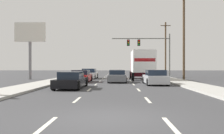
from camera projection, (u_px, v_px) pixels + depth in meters
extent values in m
plane|color=#3D3D3F|center=(116.00, 78.00, 32.45)|extent=(140.00, 140.00, 0.00)
cube|color=#B2AFA8|center=(172.00, 80.00, 27.31)|extent=(2.49, 80.00, 0.14)
cube|color=#B2AFA8|center=(59.00, 80.00, 27.60)|extent=(2.49, 80.00, 0.14)
cube|color=silver|center=(47.00, 125.00, 6.60)|extent=(0.14, 2.00, 0.01)
cube|color=silver|center=(77.00, 100.00, 11.60)|extent=(0.14, 2.00, 0.01)
cube|color=silver|center=(89.00, 90.00, 16.60)|extent=(0.14, 2.00, 0.01)
cube|color=silver|center=(96.00, 84.00, 21.60)|extent=(0.14, 2.00, 0.01)
cube|color=silver|center=(100.00, 81.00, 26.60)|extent=(0.14, 2.00, 0.01)
cube|color=silver|center=(103.00, 79.00, 31.59)|extent=(0.14, 2.00, 0.01)
cube|color=silver|center=(105.00, 77.00, 36.59)|extent=(0.14, 2.00, 0.01)
cube|color=silver|center=(106.00, 76.00, 41.59)|extent=(0.14, 2.00, 0.01)
cube|color=silver|center=(107.00, 75.00, 46.59)|extent=(0.14, 2.00, 0.01)
cube|color=silver|center=(108.00, 74.00, 51.59)|extent=(0.14, 2.00, 0.01)
cube|color=silver|center=(109.00, 73.00, 56.59)|extent=(0.14, 2.00, 0.01)
cube|color=silver|center=(171.00, 125.00, 6.52)|extent=(0.14, 2.00, 0.01)
cube|color=silver|center=(148.00, 100.00, 11.52)|extent=(0.14, 2.00, 0.01)
cube|color=silver|center=(139.00, 90.00, 16.52)|extent=(0.14, 2.00, 0.01)
cube|color=silver|center=(134.00, 84.00, 21.52)|extent=(0.14, 2.00, 0.01)
cube|color=silver|center=(131.00, 81.00, 26.52)|extent=(0.14, 2.00, 0.01)
cube|color=silver|center=(128.00, 79.00, 31.52)|extent=(0.14, 2.00, 0.01)
cube|color=silver|center=(127.00, 77.00, 36.52)|extent=(0.14, 2.00, 0.01)
cube|color=silver|center=(126.00, 76.00, 41.52)|extent=(0.14, 2.00, 0.01)
cube|color=silver|center=(125.00, 75.00, 46.51)|extent=(0.14, 2.00, 0.01)
cube|color=silver|center=(124.00, 74.00, 51.51)|extent=(0.14, 2.00, 0.01)
cube|color=silver|center=(124.00, 73.00, 56.51)|extent=(0.14, 2.00, 0.01)
cube|color=white|center=(89.00, 75.00, 32.15)|extent=(1.93, 4.70, 0.67)
cube|color=#192333|center=(89.00, 71.00, 32.09)|extent=(1.68, 2.27, 0.52)
cylinder|color=black|center=(85.00, 76.00, 33.97)|extent=(0.23, 0.64, 0.64)
cylinder|color=black|center=(97.00, 76.00, 33.91)|extent=(0.23, 0.64, 0.64)
cylinder|color=black|center=(81.00, 77.00, 30.39)|extent=(0.23, 0.64, 0.64)
cylinder|color=black|center=(94.00, 77.00, 30.33)|extent=(0.23, 0.64, 0.64)
cube|color=red|center=(81.00, 78.00, 25.14)|extent=(1.92, 4.50, 0.62)
cube|color=#192333|center=(81.00, 72.00, 25.18)|extent=(1.66, 2.11, 0.48)
cylinder|color=black|center=(76.00, 78.00, 26.86)|extent=(0.23, 0.64, 0.64)
cylinder|color=black|center=(91.00, 78.00, 26.79)|extent=(0.23, 0.64, 0.64)
cylinder|color=black|center=(69.00, 80.00, 23.50)|extent=(0.23, 0.64, 0.64)
cylinder|color=black|center=(87.00, 80.00, 23.43)|extent=(0.23, 0.64, 0.64)
cube|color=black|center=(71.00, 82.00, 17.89)|extent=(1.89, 4.65, 0.58)
cube|color=#192333|center=(71.00, 75.00, 17.81)|extent=(1.61, 2.11, 0.50)
cylinder|color=black|center=(66.00, 82.00, 19.68)|extent=(0.23, 0.64, 0.64)
cylinder|color=black|center=(86.00, 82.00, 19.60)|extent=(0.23, 0.64, 0.64)
cylinder|color=black|center=(53.00, 86.00, 16.17)|extent=(0.23, 0.64, 0.64)
cylinder|color=black|center=(78.00, 86.00, 16.10)|extent=(0.23, 0.64, 0.64)
cube|color=tan|center=(116.00, 75.00, 32.29)|extent=(1.84, 4.51, 0.64)
cube|color=#192333|center=(116.00, 71.00, 32.05)|extent=(1.59, 2.25, 0.40)
cylinder|color=black|center=(111.00, 76.00, 34.01)|extent=(0.23, 0.64, 0.64)
cylinder|color=black|center=(122.00, 76.00, 33.94)|extent=(0.23, 0.64, 0.64)
cylinder|color=black|center=(110.00, 77.00, 30.64)|extent=(0.23, 0.64, 0.64)
cylinder|color=black|center=(122.00, 77.00, 30.57)|extent=(0.23, 0.64, 0.64)
cube|color=slate|center=(117.00, 78.00, 24.94)|extent=(1.78, 4.66, 0.65)
cube|color=#192333|center=(117.00, 72.00, 24.70)|extent=(1.55, 2.08, 0.45)
cylinder|color=black|center=(110.00, 78.00, 26.73)|extent=(0.22, 0.64, 0.64)
cylinder|color=black|center=(124.00, 78.00, 26.70)|extent=(0.22, 0.64, 0.64)
cylinder|color=black|center=(109.00, 80.00, 23.17)|extent=(0.22, 0.64, 0.64)
cylinder|color=black|center=(126.00, 80.00, 23.15)|extent=(0.22, 0.64, 0.64)
cube|color=white|center=(142.00, 62.00, 28.49)|extent=(2.55, 5.59, 2.50)
cube|color=red|center=(145.00, 60.00, 25.73)|extent=(2.25, 0.06, 0.36)
cube|color=maroon|center=(140.00, 68.00, 32.33)|extent=(2.42, 2.13, 2.24)
cylinder|color=black|center=(131.00, 75.00, 32.37)|extent=(0.31, 0.96, 0.96)
cylinder|color=black|center=(149.00, 75.00, 32.29)|extent=(0.31, 0.96, 0.96)
cylinder|color=black|center=(133.00, 76.00, 27.42)|extent=(0.31, 0.96, 0.96)
cylinder|color=black|center=(154.00, 76.00, 27.34)|extent=(0.31, 0.96, 0.96)
cube|color=#B7BABF|center=(155.00, 79.00, 21.46)|extent=(1.82, 4.11, 0.68)
cube|color=#192333|center=(156.00, 73.00, 21.19)|extent=(1.58, 1.93, 0.49)
cylinder|color=black|center=(144.00, 80.00, 22.97)|extent=(0.23, 0.64, 0.64)
cylinder|color=black|center=(161.00, 80.00, 22.95)|extent=(0.23, 0.64, 0.64)
cylinder|color=black|center=(148.00, 82.00, 19.98)|extent=(0.23, 0.64, 0.64)
cylinder|color=black|center=(168.00, 82.00, 19.95)|extent=(0.23, 0.64, 0.64)
cylinder|color=#595B56|center=(170.00, 55.00, 37.01)|extent=(0.20, 0.20, 6.68)
cylinder|color=#595B56|center=(141.00, 39.00, 37.11)|extent=(8.87, 0.14, 0.14)
cube|color=black|center=(139.00, 43.00, 37.12)|extent=(0.40, 0.56, 0.95)
sphere|color=red|center=(139.00, 41.00, 36.81)|extent=(0.20, 0.20, 0.20)
sphere|color=orange|center=(139.00, 43.00, 36.81)|extent=(0.20, 0.20, 0.20)
sphere|color=green|center=(139.00, 44.00, 36.81)|extent=(0.20, 0.20, 0.20)
cube|color=black|center=(128.00, 43.00, 37.15)|extent=(0.40, 0.56, 0.95)
sphere|color=red|center=(128.00, 41.00, 36.84)|extent=(0.20, 0.20, 0.20)
sphere|color=orange|center=(128.00, 43.00, 36.84)|extent=(0.20, 0.20, 0.20)
sphere|color=green|center=(128.00, 44.00, 36.84)|extent=(0.20, 0.20, 0.20)
cylinder|color=brown|center=(184.00, 37.00, 29.08)|extent=(0.28, 0.28, 10.48)
cylinder|color=brown|center=(166.00, 49.00, 43.32)|extent=(0.28, 0.28, 9.61)
cube|color=brown|center=(166.00, 26.00, 43.32)|extent=(1.80, 0.12, 0.12)
cylinder|color=slate|center=(30.00, 61.00, 30.01)|extent=(0.36, 0.36, 4.72)
cube|color=silver|center=(30.00, 32.00, 30.00)|extent=(3.88, 0.20, 2.40)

